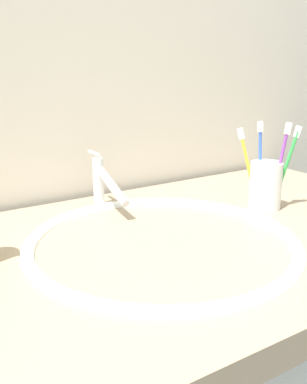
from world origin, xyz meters
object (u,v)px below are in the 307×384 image
toothbrush_blue (260,158)px  toothbrush_purple (281,160)px  faucet (103,182)px  toothbrush_green (288,162)px  toothbrush_cup (265,186)px  toothbrush_yellow (247,162)px

toothbrush_blue → toothbrush_purple: bearing=-79.2°
faucet → toothbrush_blue: 0.36m
toothbrush_blue → toothbrush_green: bearing=-64.4°
toothbrush_cup → toothbrush_purple: 0.07m
toothbrush_purple → toothbrush_yellow: bearing=128.5°
faucet → toothbrush_purple: size_ratio=0.89×
toothbrush_purple → toothbrush_yellow: 0.07m
toothbrush_purple → toothbrush_blue: toothbrush_purple is taller
toothbrush_green → toothbrush_purple: bearing=165.0°
toothbrush_purple → toothbrush_green: size_ratio=1.04×
toothbrush_cup → toothbrush_yellow: bearing=129.1°
faucet → toothbrush_cup: (0.31, -0.19, -0.01)m
faucet → toothbrush_cup: bearing=-32.1°
faucet → toothbrush_blue: (0.31, -0.16, 0.05)m
toothbrush_green → faucet: bearing=147.3°
toothbrush_green → toothbrush_yellow: 0.09m
toothbrush_yellow → toothbrush_cup: bearing=-50.9°
toothbrush_purple → toothbrush_green: 0.02m
toothbrush_green → toothbrush_cup: bearing=141.8°
faucet → toothbrush_yellow: size_ratio=0.97×
toothbrush_blue → toothbrush_green: toothbrush_blue is taller
toothbrush_green → toothbrush_yellow: size_ratio=1.05×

